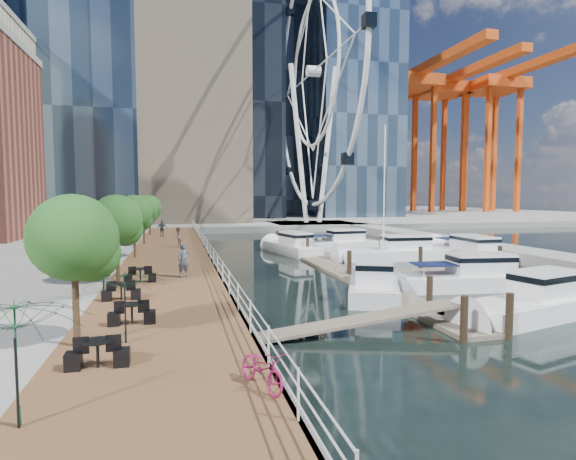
# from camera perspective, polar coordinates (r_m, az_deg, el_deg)

# --- Properties ---
(ground) EXTENTS (520.00, 520.00, 0.00)m
(ground) POSITION_cam_1_polar(r_m,az_deg,el_deg) (22.78, 8.24, -9.74)
(ground) COLOR black
(ground) RESTS_ON ground
(boardwalk) EXTENTS (6.00, 60.00, 1.00)m
(boardwalk) POSITION_cam_1_polar(r_m,az_deg,el_deg) (35.79, -14.84, -3.86)
(boardwalk) COLOR brown
(boardwalk) RESTS_ON ground
(seawall) EXTENTS (0.25, 60.00, 1.00)m
(seawall) POSITION_cam_1_polar(r_m,az_deg,el_deg) (35.87, -10.04, -3.76)
(seawall) COLOR #595954
(seawall) RESTS_ON ground
(land_far) EXTENTS (200.00, 114.00, 1.00)m
(land_far) POSITION_cam_1_polar(r_m,az_deg,el_deg) (122.82, -10.09, 1.97)
(land_far) COLOR gray
(land_far) RESTS_ON ground
(breakwater) EXTENTS (4.00, 60.00, 1.00)m
(breakwater) POSITION_cam_1_polar(r_m,az_deg,el_deg) (49.68, 20.97, -1.73)
(breakwater) COLOR gray
(breakwater) RESTS_ON ground
(pier) EXTENTS (14.00, 12.00, 1.00)m
(pier) POSITION_cam_1_polar(r_m,az_deg,el_deg) (75.99, 3.16, 0.58)
(pier) COLOR gray
(pier) RESTS_ON ground
(railing) EXTENTS (0.10, 60.00, 1.05)m
(railing) POSITION_cam_1_polar(r_m,az_deg,el_deg) (35.73, -10.22, -2.14)
(railing) COLOR white
(railing) RESTS_ON boardwalk
(floating_docks) EXTENTS (16.00, 34.00, 2.60)m
(floating_docks) POSITION_cam_1_polar(r_m,az_deg,el_deg) (34.91, 14.17, -4.06)
(floating_docks) COLOR #6D6051
(floating_docks) RESTS_ON ground
(ferris_wheel) EXTENTS (5.80, 45.60, 47.80)m
(ferris_wheel) POSITION_cam_1_polar(r_m,az_deg,el_deg) (78.51, 3.25, 19.42)
(ferris_wheel) COLOR white
(ferris_wheel) RESTS_ON ground
(port_cranes) EXTENTS (40.00, 52.00, 38.00)m
(port_cranes) POSITION_cam_1_polar(r_m,az_deg,el_deg) (139.56, 19.41, 10.09)
(port_cranes) COLOR #D84C14
(port_cranes) RESTS_ON ground
(street_trees) EXTENTS (2.60, 42.60, 4.60)m
(street_trees) POSITION_cam_1_polar(r_m,az_deg,el_deg) (34.58, -18.97, 2.07)
(street_trees) COLOR #3F2B1C
(street_trees) RESTS_ON ground
(cafe_tables) EXTENTS (2.50, 13.70, 0.74)m
(cafe_tables) POSITION_cam_1_polar(r_m,az_deg,el_deg) (19.00, -19.87, -8.56)
(cafe_tables) COLOR black
(cafe_tables) RESTS_ON ground
(yacht_foreground) EXTENTS (9.42, 3.63, 2.15)m
(yacht_foreground) POSITION_cam_1_polar(r_m,az_deg,el_deg) (28.70, 21.44, -7.05)
(yacht_foreground) COLOR white
(yacht_foreground) RESTS_ON ground
(bicycle) EXTENTS (1.23, 1.91, 0.95)m
(bicycle) POSITION_cam_1_polar(r_m,az_deg,el_deg) (11.12, -3.23, -17.08)
(bicycle) COLOR maroon
(bicycle) RESTS_ON boardwalk
(pedestrian_near) EXTENTS (0.81, 0.67, 1.90)m
(pedestrian_near) POSITION_cam_1_polar(r_m,az_deg,el_deg) (25.68, -13.10, -3.77)
(pedestrian_near) COLOR #4D5267
(pedestrian_near) RESTS_ON boardwalk
(pedestrian_mid) EXTENTS (0.91, 1.03, 1.77)m
(pedestrian_mid) POSITION_cam_1_polar(r_m,az_deg,el_deg) (40.85, -13.82, -0.88)
(pedestrian_mid) COLOR #7F6057
(pedestrian_mid) RESTS_ON boardwalk
(pedestrian_far) EXTENTS (1.16, 0.73, 1.84)m
(pedestrian_far) POSITION_cam_1_polar(r_m,az_deg,el_deg) (51.20, -15.68, 0.17)
(pedestrian_far) COLOR #363D43
(pedestrian_far) RESTS_ON boardwalk
(moored_yachts) EXTENTS (18.66, 31.53, 11.50)m
(moored_yachts) POSITION_cam_1_polar(r_m,az_deg,el_deg) (38.54, 12.88, -3.99)
(moored_yachts) COLOR white
(moored_yachts) RESTS_ON ground
(cafe_seating) EXTENTS (4.92, 14.33, 2.74)m
(cafe_seating) POSITION_cam_1_polar(r_m,az_deg,el_deg) (15.78, -23.88, -7.92)
(cafe_seating) COLOR #103C1F
(cafe_seating) RESTS_ON ground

